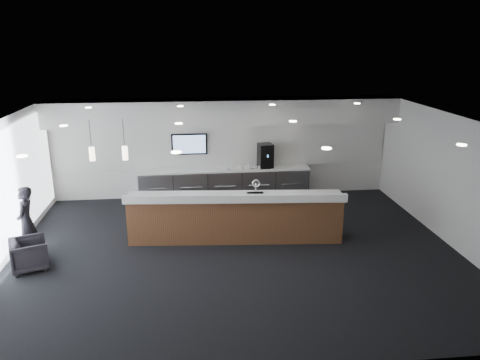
{
  "coord_description": "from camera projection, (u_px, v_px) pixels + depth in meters",
  "views": [
    {
      "loc": [
        -0.98,
        -9.63,
        4.7
      ],
      "look_at": [
        0.22,
        1.3,
        1.3
      ],
      "focal_mm": 35.0,
      "sensor_mm": 36.0,
      "label": 1
    }
  ],
  "objects": [
    {
      "name": "ceiling_can_lights",
      "position": [
        237.0,
        122.0,
        9.76
      ],
      "size": [
        7.0,
        5.0,
        0.02
      ],
      "primitive_type": null,
      "color": "silver",
      "rests_on": "ceiling"
    },
    {
      "name": "ground",
      "position": [
        237.0,
        252.0,
        10.63
      ],
      "size": [
        10.0,
        10.0,
        0.0
      ],
      "primitive_type": "plane",
      "color": "black",
      "rests_on": "ground"
    },
    {
      "name": "cup_4",
      "position": [
        250.0,
        167.0,
        13.76
      ],
      "size": [
        0.13,
        0.13,
        0.09
      ],
      "primitive_type": "imported",
      "rotation": [
        0.0,
        0.0,
        2.58
      ],
      "color": "white",
      "rests_on": "back_credenza"
    },
    {
      "name": "cup_5",
      "position": [
        246.0,
        167.0,
        13.75
      ],
      "size": [
        0.1,
        0.1,
        0.09
      ],
      "primitive_type": "imported",
      "rotation": [
        0.0,
        0.0,
        3.23
      ],
      "color": "white",
      "rests_on": "back_credenza"
    },
    {
      "name": "alcove_panel",
      "position": [
        223.0,
        144.0,
        13.93
      ],
      "size": [
        9.8,
        0.06,
        1.4
      ],
      "primitive_type": "cube",
      "color": "silver",
      "rests_on": "back_wall"
    },
    {
      "name": "lounge_guest",
      "position": [
        26.0,
        222.0,
        10.22
      ],
      "size": [
        0.39,
        0.59,
        1.6
      ],
      "primitive_type": "imported",
      "rotation": [
        0.0,
        0.0,
        -1.56
      ],
      "color": "black",
      "rests_on": "ground"
    },
    {
      "name": "right_wall",
      "position": [
        453.0,
        182.0,
        10.71
      ],
      "size": [
        0.02,
        8.0,
        3.0
      ],
      "primitive_type": "cube",
      "color": "silver",
      "rests_on": "ground"
    },
    {
      "name": "ceiling",
      "position": [
        237.0,
        121.0,
        9.75
      ],
      "size": [
        10.0,
        8.0,
        0.02
      ],
      "primitive_type": "cube",
      "color": "black",
      "rests_on": "back_wall"
    },
    {
      "name": "armchair",
      "position": [
        29.0,
        254.0,
        9.77
      ],
      "size": [
        0.93,
        0.92,
        0.66
      ],
      "primitive_type": "imported",
      "rotation": [
        0.0,
        0.0,
        1.93
      ],
      "color": "black",
      "rests_on": "ground"
    },
    {
      "name": "service_counter",
      "position": [
        235.0,
        217.0,
        11.13
      ],
      "size": [
        5.15,
        1.27,
        1.49
      ],
      "rotation": [
        0.0,
        0.0,
        -0.08
      ],
      "color": "brown",
      "rests_on": "ground"
    },
    {
      "name": "back_wall",
      "position": [
        223.0,
        147.0,
        13.99
      ],
      "size": [
        10.0,
        0.02,
        3.0
      ],
      "primitive_type": "cube",
      "color": "silver",
      "rests_on": "ground"
    },
    {
      "name": "cup_2",
      "position": [
        260.0,
        167.0,
        13.79
      ],
      "size": [
        0.12,
        0.12,
        0.09
      ],
      "primitive_type": "imported",
      "rotation": [
        0.0,
        0.0,
        1.29
      ],
      "color": "white",
      "rests_on": "back_credenza"
    },
    {
      "name": "info_sign_right",
      "position": [
        252.0,
        165.0,
        13.73
      ],
      "size": [
        0.19,
        0.05,
        0.25
      ],
      "primitive_type": "cube",
      "rotation": [
        0.0,
        0.0,
        0.18
      ],
      "color": "silver",
      "rests_on": "back_credenza"
    },
    {
      "name": "pendant_left",
      "position": [
        127.0,
        150.0,
        10.48
      ],
      "size": [
        0.12,
        0.12,
        0.3
      ],
      "primitive_type": "cylinder",
      "color": "#FFF1C6",
      "rests_on": "ceiling"
    },
    {
      "name": "info_sign_left",
      "position": [
        230.0,
        166.0,
        13.7
      ],
      "size": [
        0.15,
        0.05,
        0.2
      ],
      "primitive_type": "cube",
      "rotation": [
        0.0,
        0.0,
        -0.24
      ],
      "color": "silver",
      "rests_on": "back_credenza"
    },
    {
      "name": "cup_3",
      "position": [
        255.0,
        167.0,
        13.78
      ],
      "size": [
        0.12,
        0.12,
        0.09
      ],
      "primitive_type": "imported",
      "rotation": [
        0.0,
        0.0,
        1.94
      ],
      "color": "white",
      "rests_on": "back_credenza"
    },
    {
      "name": "pendant_right",
      "position": [
        95.0,
        151.0,
        10.41
      ],
      "size": [
        0.12,
        0.12,
        0.3
      ],
      "primitive_type": "cylinder",
      "color": "#FFF1C6",
      "rests_on": "ceiling"
    },
    {
      "name": "cup_1",
      "position": [
        265.0,
        167.0,
        13.8
      ],
      "size": [
        0.13,
        0.13,
        0.09
      ],
      "primitive_type": "imported",
      "rotation": [
        0.0,
        0.0,
        0.65
      ],
      "color": "white",
      "rests_on": "back_credenza"
    },
    {
      "name": "cup_6",
      "position": [
        241.0,
        168.0,
        13.73
      ],
      "size": [
        0.13,
        0.13,
        0.09
      ],
      "primitive_type": "imported",
      "rotation": [
        0.0,
        0.0,
        3.87
      ],
      "color": "white",
      "rests_on": "back_credenza"
    },
    {
      "name": "cup_0",
      "position": [
        269.0,
        167.0,
        13.82
      ],
      "size": [
        0.09,
        0.09,
        0.09
      ],
      "primitive_type": "imported",
      "color": "white",
      "rests_on": "back_credenza"
    },
    {
      "name": "back_credenza",
      "position": [
        224.0,
        184.0,
        13.95
      ],
      "size": [
        5.06,
        0.66,
        0.95
      ],
      "color": "gray",
      "rests_on": "ground"
    },
    {
      "name": "wall_tv",
      "position": [
        189.0,
        144.0,
        13.75
      ],
      "size": [
        1.05,
        0.08,
        0.62
      ],
      "color": "black",
      "rests_on": "back_wall"
    },
    {
      "name": "coffee_machine",
      "position": [
        265.0,
        156.0,
        13.86
      ],
      "size": [
        0.46,
        0.56,
        0.71
      ],
      "rotation": [
        0.0,
        0.0,
        0.12
      ],
      "color": "black",
      "rests_on": "back_credenza"
    },
    {
      "name": "soffit_bulkhead",
      "position": [
        224.0,
        112.0,
        13.22
      ],
      "size": [
        10.0,
        0.9,
        0.7
      ],
      "primitive_type": "cube",
      "color": "silver",
      "rests_on": "back_wall"
    }
  ]
}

